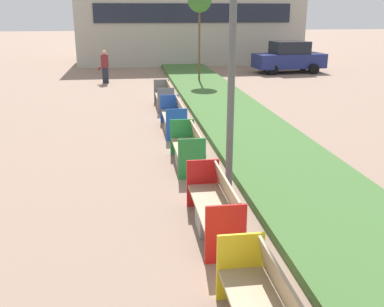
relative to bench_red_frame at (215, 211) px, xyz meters
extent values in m
cube|color=#426B33|center=(2.26, 2.12, -0.28)|extent=(2.80, 120.00, 0.18)
cube|color=#B2AD9E|center=(3.06, 27.45, 2.76)|extent=(15.40, 8.02, 6.26)
cube|color=#1E2333|center=(3.06, 23.39, 3.07)|extent=(12.94, 0.08, 1.20)
cube|color=tan|center=(0.23, -2.94, 0.33)|extent=(0.14, 1.91, 0.48)
cube|color=yellow|center=(-0.04, -1.93, 0.10)|extent=(0.62, 0.04, 0.94)
cube|color=gray|center=(-0.04, 0.00, -0.16)|extent=(0.52, 0.60, 0.42)
cube|color=tan|center=(-0.04, 0.00, 0.07)|extent=(0.58, 2.04, 0.05)
cube|color=tan|center=(0.23, 0.00, 0.33)|extent=(0.14, 1.96, 0.48)
cube|color=red|center=(-0.04, -1.04, 0.10)|extent=(0.62, 0.04, 0.94)
cube|color=red|center=(-0.04, 1.04, 0.10)|extent=(0.62, 0.04, 0.94)
cube|color=gray|center=(-0.04, 3.44, -0.16)|extent=(0.52, 0.60, 0.42)
cube|color=tan|center=(-0.04, 3.44, 0.07)|extent=(0.58, 1.80, 0.05)
cube|color=tan|center=(0.23, 3.44, 0.33)|extent=(0.14, 1.73, 0.48)
cube|color=#238C3D|center=(-0.04, 2.52, 0.10)|extent=(0.62, 0.04, 0.94)
cube|color=#238C3D|center=(-0.04, 4.36, 0.10)|extent=(0.62, 0.04, 0.94)
cube|color=gray|center=(-0.04, 6.79, -0.16)|extent=(0.52, 0.60, 0.42)
cube|color=tan|center=(-0.04, 6.79, 0.07)|extent=(0.58, 2.19, 0.05)
cube|color=tan|center=(0.23, 6.79, 0.33)|extent=(0.14, 2.10, 0.48)
cube|color=blue|center=(-0.04, 5.68, 0.10)|extent=(0.62, 0.04, 0.94)
cube|color=blue|center=(-0.04, 7.91, 0.10)|extent=(0.62, 0.04, 0.94)
cube|color=gray|center=(-0.04, 10.38, -0.16)|extent=(0.52, 0.60, 0.42)
cube|color=tan|center=(-0.04, 10.38, 0.07)|extent=(0.58, 2.07, 0.05)
cube|color=tan|center=(0.23, 10.38, 0.33)|extent=(0.14, 1.99, 0.48)
cube|color=slate|center=(-0.04, 9.32, 0.10)|extent=(0.62, 0.04, 0.94)
cube|color=slate|center=(-0.04, 11.44, 0.10)|extent=(0.62, 0.04, 0.94)
cylinder|color=#56595B|center=(0.61, 1.65, 3.13)|extent=(0.14, 0.14, 7.00)
cylinder|color=brown|center=(2.24, 16.00, 1.52)|extent=(0.10, 0.10, 3.78)
sphere|color=#38702D|center=(2.24, 16.00, 3.74)|extent=(1.19, 1.19, 1.19)
cube|color=#232633|center=(-2.54, 16.98, 0.04)|extent=(0.30, 0.22, 0.81)
cube|color=maroon|center=(-2.54, 16.98, 0.77)|extent=(0.38, 0.24, 0.65)
sphere|color=tan|center=(-2.54, 16.98, 1.20)|extent=(0.22, 0.22, 0.22)
cube|color=maroon|center=(-2.82, 16.98, 0.40)|extent=(0.12, 0.20, 0.18)
cube|color=navy|center=(8.30, 19.57, 0.35)|extent=(4.35, 2.16, 0.84)
cube|color=black|center=(8.30, 19.57, 1.13)|extent=(2.24, 1.75, 0.72)
cylinder|color=black|center=(9.56, 18.67, -0.07)|extent=(0.60, 0.20, 0.60)
cylinder|color=black|center=(9.56, 20.47, -0.07)|extent=(0.60, 0.20, 0.60)
cylinder|color=black|center=(7.04, 18.67, -0.07)|extent=(0.60, 0.20, 0.60)
cylinder|color=black|center=(7.04, 20.47, -0.07)|extent=(0.60, 0.20, 0.60)
camera|label=1|loc=(-1.37, -6.87, 3.26)|focal=42.00mm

